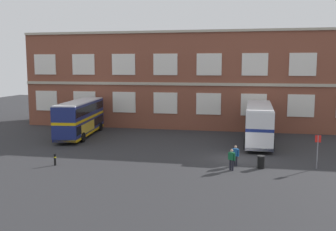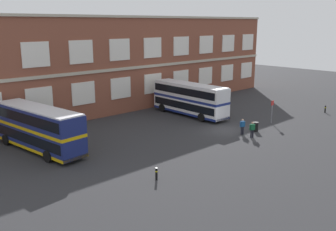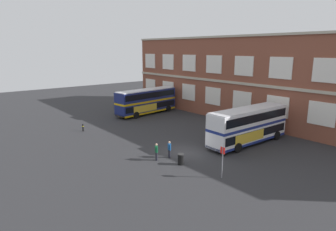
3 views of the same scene
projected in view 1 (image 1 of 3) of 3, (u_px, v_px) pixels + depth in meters
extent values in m
plane|color=#2B2B2D|center=(235.00, 154.00, 35.36)|extent=(120.00, 120.00, 0.00)
cube|color=brown|center=(232.00, 81.00, 50.28)|extent=(54.55, 8.00, 12.12)
cube|color=#B2A893|center=(231.00, 84.00, 46.35)|extent=(54.55, 0.16, 0.36)
cube|color=#B2A893|center=(232.00, 30.00, 45.53)|extent=(54.55, 0.28, 0.30)
cube|color=silver|center=(47.00, 101.00, 51.43)|extent=(3.05, 0.12, 2.67)
cube|color=silver|center=(85.00, 101.00, 50.37)|extent=(3.05, 0.12, 2.67)
cube|color=silver|center=(124.00, 102.00, 49.32)|extent=(3.05, 0.12, 2.67)
cube|color=silver|center=(165.00, 103.00, 48.27)|extent=(3.05, 0.12, 2.67)
cube|color=silver|center=(209.00, 104.00, 47.21)|extent=(3.05, 0.12, 2.67)
cube|color=silver|center=(254.00, 105.00, 46.16)|extent=(3.05, 0.12, 2.67)
cube|color=silver|center=(301.00, 106.00, 45.11)|extent=(3.05, 0.12, 2.67)
cube|color=silver|center=(45.00, 64.00, 50.79)|extent=(3.05, 0.12, 2.67)
cube|color=silver|center=(83.00, 64.00, 49.74)|extent=(3.05, 0.12, 2.67)
cube|color=silver|center=(124.00, 64.00, 48.68)|extent=(3.05, 0.12, 2.67)
cube|color=silver|center=(165.00, 64.00, 47.63)|extent=(3.05, 0.12, 2.67)
cube|color=silver|center=(209.00, 64.00, 46.58)|extent=(3.05, 0.12, 2.67)
cube|color=silver|center=(255.00, 64.00, 45.52)|extent=(3.05, 0.12, 2.67)
cube|color=silver|center=(303.00, 64.00, 44.47)|extent=(3.05, 0.12, 2.67)
cube|color=navy|center=(81.00, 126.00, 43.95)|extent=(3.75, 11.21, 1.75)
cube|color=black|center=(80.00, 124.00, 43.92)|extent=(3.74, 10.78, 0.90)
cube|color=gold|center=(80.00, 117.00, 43.81)|extent=(3.75, 11.21, 0.30)
cube|color=navy|center=(80.00, 109.00, 43.69)|extent=(3.75, 11.21, 1.55)
cube|color=black|center=(80.00, 108.00, 43.68)|extent=(3.74, 10.78, 0.90)
cube|color=gold|center=(81.00, 132.00, 44.04)|extent=(3.77, 11.22, 0.28)
cube|color=silver|center=(80.00, 102.00, 43.58)|extent=(3.62, 10.98, 0.12)
cube|color=gold|center=(88.00, 127.00, 42.52)|extent=(0.56, 4.81, 1.10)
cube|color=yellow|center=(93.00, 101.00, 49.04)|extent=(1.65, 0.24, 0.40)
cylinder|color=black|center=(100.00, 127.00, 47.73)|extent=(0.43, 1.07, 1.04)
cylinder|color=black|center=(80.00, 126.00, 47.95)|extent=(0.43, 1.07, 1.04)
cylinder|color=black|center=(83.00, 137.00, 40.67)|extent=(0.43, 1.07, 1.04)
cylinder|color=black|center=(60.00, 137.00, 40.89)|extent=(0.43, 1.07, 1.04)
cube|color=silver|center=(259.00, 132.00, 39.98)|extent=(2.82, 11.06, 1.75)
cube|color=black|center=(259.00, 130.00, 39.96)|extent=(2.85, 10.62, 0.90)
cube|color=navy|center=(259.00, 122.00, 39.85)|extent=(2.82, 11.06, 0.30)
cube|color=silver|center=(259.00, 113.00, 39.73)|extent=(2.82, 11.06, 1.55)
cube|color=black|center=(259.00, 113.00, 39.72)|extent=(2.85, 10.62, 0.90)
cube|color=navy|center=(258.00, 139.00, 40.08)|extent=(2.84, 11.06, 0.28)
cube|color=silver|center=(260.00, 105.00, 39.62)|extent=(2.71, 10.84, 0.12)
cube|color=gold|center=(272.00, 134.00, 38.42)|extent=(0.15, 4.84, 1.10)
cube|color=yellow|center=(259.00, 104.00, 44.96)|extent=(1.66, 0.10, 0.40)
cylinder|color=black|center=(270.00, 133.00, 43.52)|extent=(0.35, 1.05, 1.04)
cylinder|color=black|center=(247.00, 132.00, 44.08)|extent=(0.35, 1.05, 1.04)
cylinder|color=black|center=(272.00, 145.00, 36.61)|extent=(0.35, 1.05, 1.04)
cylinder|color=black|center=(245.00, 144.00, 37.16)|extent=(0.35, 1.05, 1.04)
cylinder|color=black|center=(233.00, 165.00, 29.66)|extent=(0.22, 0.22, 0.85)
cylinder|color=black|center=(230.00, 165.00, 29.79)|extent=(0.22, 0.22, 0.85)
cube|color=#145933|center=(232.00, 156.00, 29.63)|extent=(0.47, 0.40, 0.60)
cylinder|color=#145933|center=(235.00, 157.00, 29.47)|extent=(0.15, 0.15, 0.57)
cylinder|color=#145933|center=(229.00, 156.00, 29.79)|extent=(0.15, 0.15, 0.57)
sphere|color=tan|center=(232.00, 151.00, 29.57)|extent=(0.22, 0.22, 0.22)
cylinder|color=black|center=(236.00, 161.00, 30.98)|extent=(0.21, 0.21, 0.85)
cylinder|color=black|center=(234.00, 161.00, 31.09)|extent=(0.21, 0.21, 0.85)
cube|color=#194C8C|center=(236.00, 152.00, 30.94)|extent=(0.46, 0.38, 0.60)
cylinder|color=#194C8C|center=(238.00, 153.00, 30.80)|extent=(0.14, 0.14, 0.57)
cylinder|color=#194C8C|center=(233.00, 152.00, 31.09)|extent=(0.14, 0.14, 0.57)
sphere|color=tan|center=(236.00, 147.00, 30.88)|extent=(0.22, 0.22, 0.22)
cylinder|color=slate|center=(317.00, 152.00, 30.11)|extent=(0.10, 0.10, 2.70)
cube|color=red|center=(318.00, 139.00, 29.95)|extent=(0.44, 0.04, 0.56)
cylinder|color=black|center=(261.00, 162.00, 30.35)|extent=(0.56, 0.56, 0.95)
cylinder|color=black|center=(261.00, 156.00, 30.28)|extent=(0.60, 0.60, 0.08)
cylinder|color=black|center=(55.00, 160.00, 31.25)|extent=(0.18, 0.18, 0.95)
cylinder|color=yellow|center=(55.00, 157.00, 31.22)|extent=(0.19, 0.19, 0.08)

